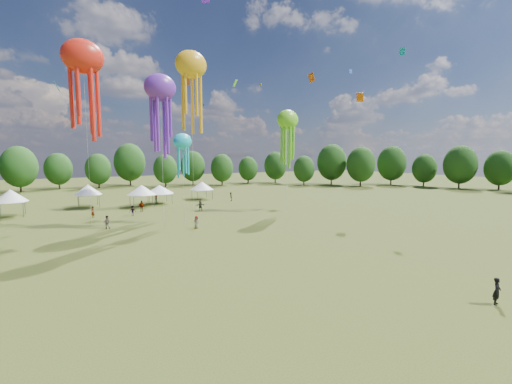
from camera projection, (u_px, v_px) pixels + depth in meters
ground at (370, 322)px, 18.92m from camera, size 300.00×300.00×0.00m
observer_main at (497, 291)px, 21.02m from camera, size 0.72×0.55×1.76m
spectator_near at (107, 222)px, 42.92m from camera, size 0.97×0.83×1.75m
spectators_far at (175, 205)px, 57.78m from camera, size 27.51×26.83×1.91m
festival_tents at (129, 190)px, 62.54m from camera, size 38.31×9.76×4.29m
show_kites at (175, 94)px, 48.79m from camera, size 34.32×14.85×26.91m
small_kites at (168, 17)px, 52.29m from camera, size 73.43×54.31×44.14m
treeline at (119, 170)px, 69.51m from camera, size 201.57×95.24×13.43m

